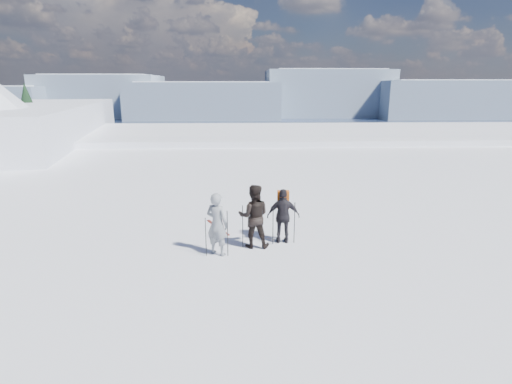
% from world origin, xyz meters
% --- Properties ---
extents(lake_basin, '(820.00, 820.00, 71.62)m').
position_xyz_m(lake_basin, '(0.00, 30.00, -6.50)').
color(lake_basin, white).
rests_on(lake_basin, ground).
extents(far_mountain_range, '(770.00, 110.00, 53.00)m').
position_xyz_m(far_mountain_range, '(29.60, 454.78, -7.19)').
color(far_mountain_range, slate).
rests_on(far_mountain_range, ground).
extents(skier_grey, '(0.79, 0.71, 1.82)m').
position_xyz_m(skier_grey, '(-2.89, 1.93, 0.91)').
color(skier_grey, gray).
rests_on(skier_grey, ground).
extents(skier_dark, '(0.97, 0.78, 1.91)m').
position_xyz_m(skier_dark, '(-1.83, 2.46, 0.96)').
color(skier_dark, black).
rests_on(skier_dark, ground).
extents(skier_pack, '(1.01, 0.46, 1.69)m').
position_xyz_m(skier_pack, '(-0.92, 2.76, 0.84)').
color(skier_pack, black).
rests_on(skier_pack, ground).
extents(backpack, '(0.37, 0.22, 0.56)m').
position_xyz_m(backpack, '(-0.91, 3.01, 1.97)').
color(backpack, '#D55B14').
rests_on(backpack, skier_pack).
extents(ski_poles, '(2.64, 0.92, 1.34)m').
position_xyz_m(ski_poles, '(-1.89, 2.29, 0.62)').
color(ski_poles, black).
rests_on(ski_poles, ground).
extents(skis_loose, '(0.85, 1.70, 0.03)m').
position_xyz_m(skis_loose, '(-2.93, 4.13, 0.01)').
color(skis_loose, black).
rests_on(skis_loose, ground).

